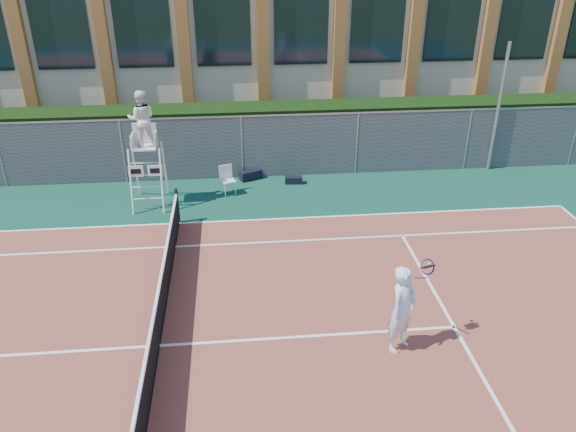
{
  "coord_description": "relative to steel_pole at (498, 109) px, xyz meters",
  "views": [
    {
      "loc": [
        1.8,
        -9.42,
        7.87
      ],
      "look_at": [
        3.02,
        3.0,
        1.4
      ],
      "focal_mm": 35.0,
      "sensor_mm": 36.0,
      "label": 1
    }
  ],
  "objects": [
    {
      "name": "ground",
      "position": [
        -10.88,
        -8.7,
        -2.26
      ],
      "size": [
        120.0,
        120.0,
        0.0
      ],
      "primitive_type": "plane",
      "color": "#233814"
    },
    {
      "name": "apron",
      "position": [
        -10.88,
        -7.7,
        -2.25
      ],
      "size": [
        36.0,
        20.0,
        0.01
      ],
      "primitive_type": "cube",
      "color": "#0E3E2F",
      "rests_on": "ground"
    },
    {
      "name": "tennis_court",
      "position": [
        -10.88,
        -8.7,
        -2.24
      ],
      "size": [
        23.77,
        10.97,
        0.02
      ],
      "primitive_type": "cube",
      "color": "brown",
      "rests_on": "apron"
    },
    {
      "name": "tennis_net",
      "position": [
        -10.88,
        -8.7,
        -1.72
      ],
      "size": [
        0.1,
        11.3,
        1.1
      ],
      "color": "black",
      "rests_on": "ground"
    },
    {
      "name": "fence",
      "position": [
        -10.88,
        0.1,
        -1.16
      ],
      "size": [
        40.0,
        0.06,
        2.2
      ],
      "primitive_type": null,
      "color": "#595E60",
      "rests_on": "ground"
    },
    {
      "name": "hedge",
      "position": [
        -10.88,
        1.3,
        -1.16
      ],
      "size": [
        40.0,
        1.4,
        2.2
      ],
      "primitive_type": "cube",
      "color": "black",
      "rests_on": "ground"
    },
    {
      "name": "building",
      "position": [
        -10.88,
        9.25,
        1.89
      ],
      "size": [
        45.0,
        10.6,
        8.22
      ],
      "color": "#BEB29D",
      "rests_on": "ground"
    },
    {
      "name": "steel_pole",
      "position": [
        0.0,
        0.0,
        0.0
      ],
      "size": [
        0.12,
        0.12,
        4.51
      ],
      "primitive_type": "cylinder",
      "color": "#9EA0A5",
      "rests_on": "ground"
    },
    {
      "name": "umpire_chair",
      "position": [
        -11.84,
        -1.65,
        0.42
      ],
      "size": [
        1.02,
        1.58,
        3.67
      ],
      "color": "white",
      "rests_on": "ground"
    },
    {
      "name": "plastic_chair",
      "position": [
        -9.43,
        -1.13,
        -1.69
      ],
      "size": [
        0.56,
        0.56,
        0.95
      ],
      "color": "silver",
      "rests_on": "apron"
    },
    {
      "name": "sports_bag_near",
      "position": [
        -8.62,
        -0.1,
        -2.09
      ],
      "size": [
        0.8,
        0.58,
        0.32
      ],
      "primitive_type": "cube",
      "rotation": [
        0.0,
        0.0,
        0.43
      ],
      "color": "black",
      "rests_on": "apron"
    },
    {
      "name": "sports_bag_far",
      "position": [
        -7.17,
        -0.59,
        -2.13
      ],
      "size": [
        0.61,
        0.31,
        0.24
      ],
      "primitive_type": "cube",
      "rotation": [
        0.0,
        0.0,
        -0.09
      ],
      "color": "black",
      "rests_on": "apron"
    },
    {
      "name": "tennis_player",
      "position": [
        -5.88,
        -9.21,
        -1.25
      ],
      "size": [
        1.12,
        0.88,
        1.93
      ],
      "color": "white",
      "rests_on": "tennis_court"
    }
  ]
}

